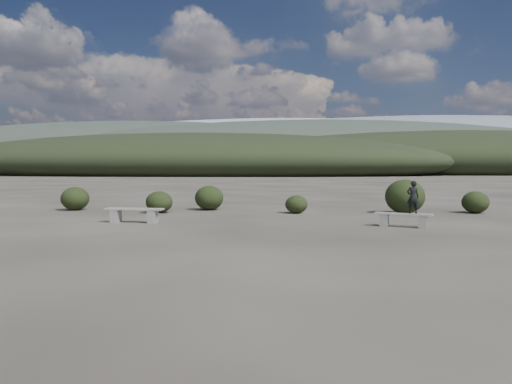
# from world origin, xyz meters

# --- Properties ---
(ground) EXTENTS (1200.00, 1200.00, 0.00)m
(ground) POSITION_xyz_m (0.00, 0.00, 0.00)
(ground) COLOR #2F2B25
(ground) RESTS_ON ground
(bench_left) EXTENTS (2.00, 0.53, 0.49)m
(bench_left) POSITION_xyz_m (-4.40, 4.26, 0.30)
(bench_left) COLOR gray
(bench_left) RESTS_ON ground
(bench_right) EXTENTS (1.78, 0.89, 0.44)m
(bench_right) POSITION_xyz_m (4.38, 4.01, 0.27)
(bench_right) COLOR gray
(bench_right) RESTS_ON ground
(seated_person) EXTENTS (0.37, 0.24, 1.02)m
(seated_person) POSITION_xyz_m (4.64, 3.93, 0.95)
(seated_person) COLOR black
(seated_person) RESTS_ON bench_right
(shrub_a) EXTENTS (1.08, 1.08, 0.88)m
(shrub_a) POSITION_xyz_m (-4.62, 7.77, 0.44)
(shrub_a) COLOR black
(shrub_a) RESTS_ON ground
(shrub_b) EXTENTS (1.24, 1.24, 1.06)m
(shrub_b) POSITION_xyz_m (-2.87, 9.33, 0.53)
(shrub_b) COLOR black
(shrub_b) RESTS_ON ground
(shrub_c) EXTENTS (0.91, 0.91, 0.73)m
(shrub_c) POSITION_xyz_m (0.93, 8.22, 0.36)
(shrub_c) COLOR black
(shrub_c) RESTS_ON ground
(shrub_d) EXTENTS (1.57, 1.57, 1.37)m
(shrub_d) POSITION_xyz_m (5.25, 8.55, 0.69)
(shrub_d) COLOR black
(shrub_d) RESTS_ON ground
(shrub_e) EXTENTS (1.06, 1.06, 0.89)m
(shrub_e) POSITION_xyz_m (8.13, 9.06, 0.44)
(shrub_e) COLOR black
(shrub_e) RESTS_ON ground
(shrub_f) EXTENTS (1.19, 1.19, 1.01)m
(shrub_f) POSITION_xyz_m (-8.61, 8.61, 0.50)
(shrub_f) COLOR black
(shrub_f) RESTS_ON ground
(mountain_ridges) EXTENTS (500.00, 400.00, 56.00)m
(mountain_ridges) POSITION_xyz_m (-7.48, 339.06, 10.84)
(mountain_ridges) COLOR black
(mountain_ridges) RESTS_ON ground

